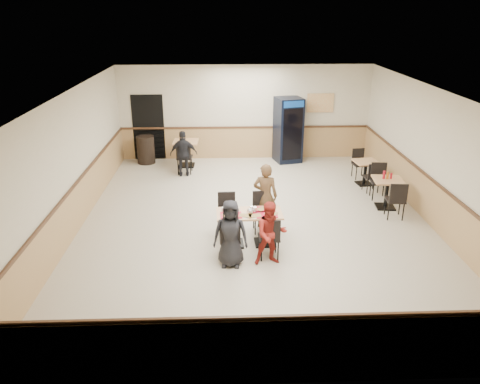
{
  "coord_description": "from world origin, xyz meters",
  "views": [
    {
      "loc": [
        -0.73,
        -9.8,
        4.65
      ],
      "look_at": [
        -0.37,
        -0.5,
        0.95
      ],
      "focal_mm": 35.0,
      "sensor_mm": 36.0,
      "label": 1
    }
  ],
  "objects_px": {
    "side_table_near": "(387,189)",
    "pepsi_cooler": "(288,130)",
    "lone_diner": "(184,154)",
    "trash_bin": "(146,150)",
    "back_table": "(186,149)",
    "side_table_far": "(365,169)",
    "diner_woman_left": "(231,234)",
    "diner_woman_right": "(271,234)",
    "main_table": "(249,223)",
    "diner_man_opposite": "(265,196)"
  },
  "relations": [
    {
      "from": "diner_woman_left",
      "to": "side_table_near",
      "type": "distance_m",
      "value": 4.7
    },
    {
      "from": "diner_man_opposite",
      "to": "lone_diner",
      "type": "relative_size",
      "value": 1.11
    },
    {
      "from": "side_table_far",
      "to": "pepsi_cooler",
      "type": "height_order",
      "value": "pepsi_cooler"
    },
    {
      "from": "diner_man_opposite",
      "to": "back_table",
      "type": "relative_size",
      "value": 1.86
    },
    {
      "from": "diner_woman_left",
      "to": "lone_diner",
      "type": "relative_size",
      "value": 0.99
    },
    {
      "from": "lone_diner",
      "to": "main_table",
      "type": "bearing_deg",
      "value": 107.9
    },
    {
      "from": "main_table",
      "to": "back_table",
      "type": "relative_size",
      "value": 1.7
    },
    {
      "from": "diner_woman_left",
      "to": "pepsi_cooler",
      "type": "xyz_separation_m",
      "value": [
        1.96,
        6.49,
        0.35
      ]
    },
    {
      "from": "main_table",
      "to": "diner_woman_left",
      "type": "bearing_deg",
      "value": -117.9
    },
    {
      "from": "diner_woman_right",
      "to": "diner_man_opposite",
      "type": "xyz_separation_m",
      "value": [
        0.04,
        1.63,
        0.11
      ]
    },
    {
      "from": "diner_man_opposite",
      "to": "pepsi_cooler",
      "type": "bearing_deg",
      "value": -91.25
    },
    {
      "from": "trash_bin",
      "to": "side_table_near",
      "type": "bearing_deg",
      "value": -30.63
    },
    {
      "from": "diner_man_opposite",
      "to": "pepsi_cooler",
      "type": "distance_m",
      "value": 4.97
    },
    {
      "from": "lone_diner",
      "to": "trash_bin",
      "type": "height_order",
      "value": "lone_diner"
    },
    {
      "from": "side_table_near",
      "to": "pepsi_cooler",
      "type": "distance_m",
      "value": 4.35
    },
    {
      "from": "main_table",
      "to": "diner_woman_right",
      "type": "bearing_deg",
      "value": -67.62
    },
    {
      "from": "diner_woman_left",
      "to": "diner_woman_right",
      "type": "relative_size",
      "value": 1.05
    },
    {
      "from": "trash_bin",
      "to": "lone_diner",
      "type": "bearing_deg",
      "value": -44.11
    },
    {
      "from": "diner_woman_right",
      "to": "side_table_far",
      "type": "relative_size",
      "value": 1.79
    },
    {
      "from": "diner_woman_right",
      "to": "lone_diner",
      "type": "relative_size",
      "value": 0.95
    },
    {
      "from": "diner_man_opposite",
      "to": "back_table",
      "type": "distance_m",
      "value": 4.9
    },
    {
      "from": "diner_woman_left",
      "to": "side_table_near",
      "type": "bearing_deg",
      "value": 39.07
    },
    {
      "from": "diner_man_opposite",
      "to": "diner_woman_left",
      "type": "bearing_deg",
      "value": 76.35
    },
    {
      "from": "lone_diner",
      "to": "trash_bin",
      "type": "relative_size",
      "value": 1.55
    },
    {
      "from": "side_table_near",
      "to": "side_table_far",
      "type": "height_order",
      "value": "side_table_near"
    },
    {
      "from": "lone_diner",
      "to": "side_table_far",
      "type": "bearing_deg",
      "value": 166.76
    },
    {
      "from": "diner_woman_left",
      "to": "side_table_far",
      "type": "height_order",
      "value": "diner_woman_left"
    },
    {
      "from": "back_table",
      "to": "main_table",
      "type": "bearing_deg",
      "value": -72.46
    },
    {
      "from": "back_table",
      "to": "trash_bin",
      "type": "height_order",
      "value": "trash_bin"
    },
    {
      "from": "lone_diner",
      "to": "side_table_far",
      "type": "xyz_separation_m",
      "value": [
        5.1,
        -0.92,
        -0.22
      ]
    },
    {
      "from": "trash_bin",
      "to": "diner_man_opposite",
      "type": "bearing_deg",
      "value": -54.88
    },
    {
      "from": "lone_diner",
      "to": "side_table_near",
      "type": "bearing_deg",
      "value": 150.57
    },
    {
      "from": "lone_diner",
      "to": "trash_bin",
      "type": "bearing_deg",
      "value": -47.12
    },
    {
      "from": "lone_diner",
      "to": "side_table_near",
      "type": "xyz_separation_m",
      "value": [
        5.16,
        -2.56,
        -0.18
      ]
    },
    {
      "from": "side_table_near",
      "to": "side_table_far",
      "type": "xyz_separation_m",
      "value": [
        -0.06,
        1.64,
        -0.04
      ]
    },
    {
      "from": "lone_diner",
      "to": "pepsi_cooler",
      "type": "distance_m",
      "value": 3.49
    },
    {
      "from": "pepsi_cooler",
      "to": "diner_man_opposite",
      "type": "bearing_deg",
      "value": -116.84
    },
    {
      "from": "side_table_far",
      "to": "pepsi_cooler",
      "type": "xyz_separation_m",
      "value": [
        -1.88,
        2.22,
        0.57
      ]
    },
    {
      "from": "side_table_near",
      "to": "back_table",
      "type": "relative_size",
      "value": 0.95
    },
    {
      "from": "diner_woman_left",
      "to": "pepsi_cooler",
      "type": "bearing_deg",
      "value": 78.31
    },
    {
      "from": "main_table",
      "to": "side_table_near",
      "type": "distance_m",
      "value": 3.93
    },
    {
      "from": "side_table_far",
      "to": "back_table",
      "type": "relative_size",
      "value": 0.89
    },
    {
      "from": "back_table",
      "to": "trash_bin",
      "type": "xyz_separation_m",
      "value": [
        -1.3,
        0.35,
        -0.1
      ]
    },
    {
      "from": "side_table_near",
      "to": "side_table_far",
      "type": "relative_size",
      "value": 1.07
    },
    {
      "from": "side_table_near",
      "to": "pepsi_cooler",
      "type": "relative_size",
      "value": 0.37
    },
    {
      "from": "main_table",
      "to": "trash_bin",
      "type": "relative_size",
      "value": 1.57
    },
    {
      "from": "diner_woman_left",
      "to": "back_table",
      "type": "relative_size",
      "value": 1.66
    },
    {
      "from": "back_table",
      "to": "pepsi_cooler",
      "type": "bearing_deg",
      "value": 6.96
    },
    {
      "from": "diner_woman_left",
      "to": "lone_diner",
      "type": "bearing_deg",
      "value": 108.76
    },
    {
      "from": "lone_diner",
      "to": "side_table_near",
      "type": "height_order",
      "value": "lone_diner"
    }
  ]
}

